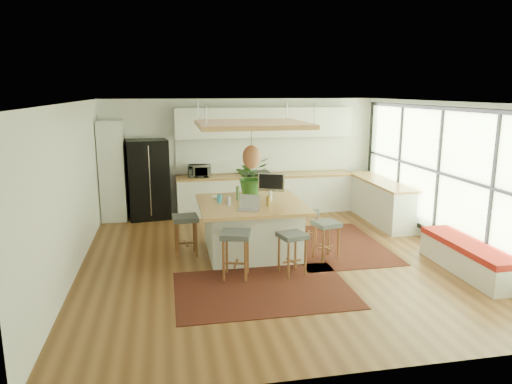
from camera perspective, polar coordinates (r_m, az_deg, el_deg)
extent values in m
plane|color=#593419|center=(8.36, 2.02, -8.06)|extent=(7.00, 7.00, 0.00)
plane|color=white|center=(7.84, 2.17, 10.79)|extent=(7.00, 7.00, 0.00)
plane|color=silver|center=(11.38, -1.87, 4.41)|extent=(6.50, 0.00, 6.50)
plane|color=silver|center=(4.76, 11.65, -7.00)|extent=(6.50, 0.00, 6.50)
plane|color=silver|center=(7.93, -21.45, 0.13)|extent=(0.00, 7.00, 7.00)
plane|color=silver|center=(9.27, 22.08, 1.72)|extent=(0.00, 7.00, 7.00)
cube|color=silver|center=(11.02, -16.93, 2.45)|extent=(0.55, 0.60, 2.25)
cube|color=silver|center=(11.33, 1.16, -0.29)|extent=(4.20, 0.60, 0.88)
cube|color=#9E6D38|center=(11.24, 1.17, 2.00)|extent=(4.24, 0.64, 0.05)
cube|color=white|center=(11.46, 0.87, 4.47)|extent=(4.20, 0.02, 0.80)
cube|color=silver|center=(11.22, 1.05, 8.42)|extent=(4.20, 0.34, 0.70)
cube|color=silver|center=(11.00, 14.70, -1.08)|extent=(0.60, 2.50, 0.88)
cube|color=#9E6D38|center=(10.90, 14.83, 1.27)|extent=(0.64, 2.54, 0.05)
cube|color=black|center=(7.12, 0.89, -11.71)|extent=(2.60, 1.80, 0.01)
cube|color=black|center=(9.18, 9.34, -6.29)|extent=(1.80, 2.60, 0.01)
imported|color=#A5A5AA|center=(11.00, -6.85, 2.70)|extent=(0.53, 0.34, 0.34)
imported|color=#1E4C19|center=(9.01, -0.60, 1.45)|extent=(0.92, 0.94, 0.56)
imported|color=silver|center=(8.68, -4.53, -0.70)|extent=(0.28, 0.28, 0.06)
cylinder|color=#2F97BF|center=(8.40, -4.41, -0.68)|extent=(0.07, 0.07, 0.19)
cylinder|color=silver|center=(8.18, -3.16, -1.02)|extent=(0.07, 0.07, 0.19)
cylinder|color=olive|center=(8.14, 1.52, -1.06)|extent=(0.07, 0.07, 0.19)
cylinder|color=silver|center=(8.50, 1.67, -0.49)|extent=(0.07, 0.07, 0.19)
cylinder|color=#527446|center=(8.59, -2.20, -0.36)|extent=(0.07, 0.07, 0.19)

